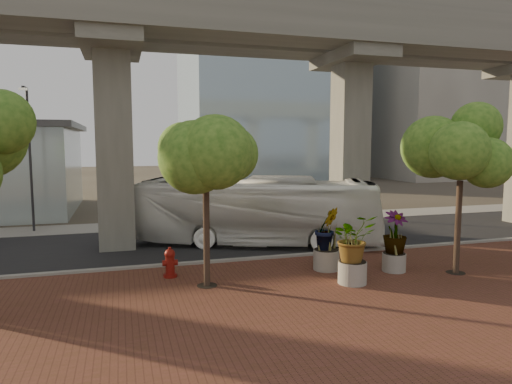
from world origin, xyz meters
name	(u,v)px	position (x,y,z in m)	size (l,w,h in m)	color
ground	(252,249)	(0.00, 0.00, 0.00)	(160.00, 160.00, 0.00)	#373028
brick_plaza	(327,308)	(0.00, -8.00, 0.03)	(70.00, 13.00, 0.06)	brown
asphalt_road	(241,240)	(0.00, 2.00, 0.02)	(90.00, 8.00, 0.04)	black
curb_strip	(265,258)	(0.00, -2.00, 0.08)	(70.00, 0.25, 0.16)	gray
far_sidewalk	(219,222)	(0.00, 7.50, 0.03)	(90.00, 3.00, 0.06)	gray
transit_viaduct	(241,95)	(0.00, 2.00, 7.29)	(72.00, 5.60, 12.40)	gray
midrise_block	(438,93)	(38.00, 36.00, 12.00)	(18.00, 16.00, 24.00)	#A8A297
transit_bus	(256,212)	(0.43, 0.82, 1.64)	(2.76, 11.74, 3.27)	white
fire_hydrant	(170,263)	(-4.14, -3.53, 0.59)	(0.55, 0.50, 1.10)	maroon
planter_front	(353,242)	(1.86, -6.10, 1.54)	(2.21, 2.21, 2.44)	gray
planter_right	(395,235)	(4.12, -5.19, 1.46)	(2.16, 2.16, 2.31)	gray
planter_left	(327,232)	(1.74, -4.26, 1.54)	(2.22, 2.22, 2.44)	gray
street_tree_near_west	(205,146)	(-3.04, -4.92, 4.82)	(3.63, 3.63, 6.43)	#3F2F24
street_tree_near_east	(462,149)	(6.23, -6.06, 4.72)	(4.05, 4.05, 6.52)	#3F2F24
streetlamp_west	(29,149)	(-10.49, 7.39, 4.58)	(0.39, 1.14, 7.84)	#2B2A2F
streetlamp_east	(348,141)	(8.27, 6.50, 5.06)	(0.43, 1.26, 8.67)	#2C2D31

